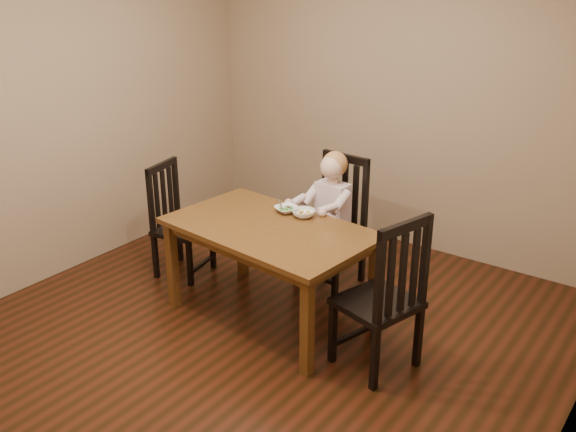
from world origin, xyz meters
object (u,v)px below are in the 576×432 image
Objects in this scene: toddler at (331,207)px; bowl_veg at (304,213)px; chair_right at (384,298)px; dining_table at (270,237)px; chair_child at (334,223)px; chair_left at (178,222)px; bowl_peas at (287,209)px.

toddler reaches higher than bowl_veg.
toddler is at bearing 94.41° from bowl_veg.
toddler is at bearing 63.90° from chair_right.
toddler is at bearing 85.01° from dining_table.
bowl_veg is (-0.88, 0.38, 0.24)m from chair_right.
chair_child reaches higher than bowl_veg.
toddler is (0.06, 0.72, 0.02)m from dining_table.
chair_child is 1.30m from chair_left.
chair_child is at bearing -90.00° from toddler.
chair_left is (-1.13, -0.64, -0.05)m from chair_child.
toddler is 3.53× the size of bowl_peas.
dining_table is 9.04× the size of bowl_peas.
dining_table is at bearing 100.09° from chair_right.
bowl_peas is (-0.13, -0.48, 0.25)m from chair_child.
chair_child is 1.76× the size of toddler.
bowl_veg is at bearing 86.72° from chair_left.
dining_table is 0.99m from chair_right.
toddler is 0.44m from bowl_veg.
chair_left is 1.21m from bowl_veg.
toddler is (-0.00, -0.05, 0.16)m from chair_child.
chair_left is at bearing 31.81° from toddler.
dining_table is at bearing 89.42° from chair_child.
toddler is at bearing 106.42° from chair_left.
toddler reaches higher than dining_table.
dining_table is at bearing -108.29° from bowl_veg.
bowl_peas is (1.01, 0.16, 0.29)m from chair_left.
toddler is at bearing 73.71° from bowl_peas.
chair_right is 1.23m from toddler.
chair_right reaches higher than dining_table.
chair_child is 6.20× the size of bowl_peas.
dining_table is at bearing 71.94° from chair_left.
bowl_peas is at bearing 178.63° from bowl_veg.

